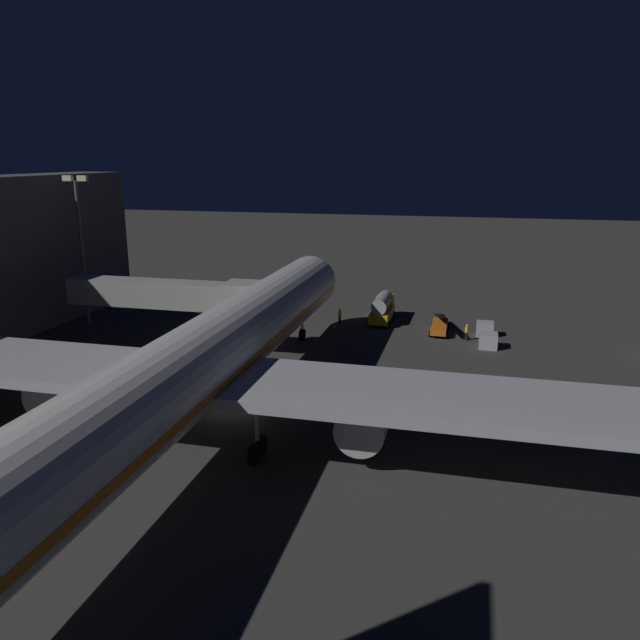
{
  "coord_description": "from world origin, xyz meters",
  "views": [
    {
      "loc": [
        -16.59,
        40.42,
        18.34
      ],
      "look_at": [
        -3.0,
        -14.32,
        3.5
      ],
      "focal_mm": 35.05,
      "sensor_mm": 36.0,
      "label": 1
    }
  ],
  "objects": [
    {
      "name": "ground_plane",
      "position": [
        0.0,
        0.0,
        0.0
      ],
      "size": [
        320.0,
        320.0,
        0.0
      ],
      "primitive_type": "plane",
      "color": "#383533"
    },
    {
      "name": "airliner_at_gate",
      "position": [
        0.0,
        7.87,
        5.39
      ],
      "size": [
        54.82,
        66.8,
        19.86
      ],
      "color": "silver",
      "rests_on": "ground_plane"
    },
    {
      "name": "jet_bridge",
      "position": [
        10.63,
        -12.75,
        5.5
      ],
      "size": [
        19.48,
        3.4,
        7.04
      ],
      "color": "#9E9E99",
      "rests_on": "ground_plane"
    },
    {
      "name": "apron_floodlight_mast",
      "position": [
        25.5,
        -19.86,
        9.58
      ],
      "size": [
        2.9,
        0.5,
        16.34
      ],
      "color": "#59595E",
      "rests_on": "ground_plane"
    },
    {
      "name": "fuel_tanker",
      "position": [
        -6.85,
        -28.4,
        1.65
      ],
      "size": [
        2.46,
        6.42,
        3.15
      ],
      "color": "yellow",
      "rests_on": "ground_plane"
    },
    {
      "name": "belt_loader",
      "position": [
        -13.51,
        -25.05,
        0.85
      ],
      "size": [
        1.96,
        8.94,
        3.29
      ],
      "color": "orange",
      "rests_on": "ground_plane"
    },
    {
      "name": "baggage_container_near_belt",
      "position": [
        -18.2,
        -25.03,
        0.76
      ],
      "size": [
        1.76,
        1.55,
        1.52
      ],
      "primitive_type": "cube",
      "color": "#B7BABF",
      "rests_on": "ground_plane"
    },
    {
      "name": "baggage_container_mid_row",
      "position": [
        -18.49,
        -20.67,
        0.75
      ],
      "size": [
        1.76,
        1.84,
        1.5
      ],
      "primitive_type": "cube",
      "color": "#B7BABF",
      "rests_on": "ground_plane"
    },
    {
      "name": "ground_crew_near_nose_gear",
      "position": [
        -2.38,
        -25.99,
        0.98
      ],
      "size": [
        0.4,
        0.4,
        1.78
      ],
      "color": "black",
      "rests_on": "ground_plane"
    },
    {
      "name": "ground_crew_marshaller_fwd",
      "position": [
        -16.39,
        -22.84,
        0.95
      ],
      "size": [
        0.4,
        0.4,
        1.72
      ],
      "color": "black",
      "rests_on": "ground_plane"
    },
    {
      "name": "traffic_cone_nose_port",
      "position": [
        -2.2,
        -24.32,
        0.28
      ],
      "size": [
        0.36,
        0.36,
        0.55
      ],
      "primitive_type": "cone",
      "color": "orange",
      "rests_on": "ground_plane"
    },
    {
      "name": "traffic_cone_nose_starboard",
      "position": [
        2.2,
        -24.32,
        0.28
      ],
      "size": [
        0.36,
        0.36,
        0.55
      ],
      "primitive_type": "cone",
      "color": "orange",
      "rests_on": "ground_plane"
    }
  ]
}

